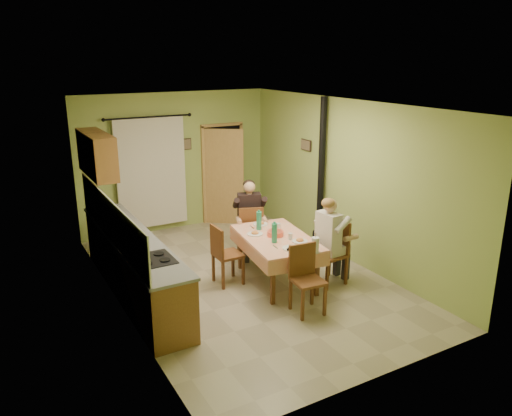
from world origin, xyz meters
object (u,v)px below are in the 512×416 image
dining_table (276,259)px  man_right (330,231)px  man_far (250,211)px  stove_flue (320,195)px  chair_right (329,266)px  chair_near (307,293)px  chair_left (227,266)px  chair_far (250,242)px

dining_table → man_right: man_right is taller
dining_table → man_far: bearing=91.9°
stove_flue → chair_right: bearing=-120.5°
chair_near → man_far: man_far is taller
chair_left → chair_far: bearing=131.8°
dining_table → stove_flue: size_ratio=0.63×
chair_far → chair_right: chair_right is taller
man_right → stove_flue: stove_flue is taller
chair_right → man_far: man_far is taller
man_far → chair_right: bearing=-48.6°
chair_near → chair_right: bearing=-138.9°
dining_table → stove_flue: (1.50, 0.89, 0.64)m
man_far → stove_flue: (1.39, -0.19, 0.15)m
chair_left → man_far: size_ratio=0.70×
chair_right → stove_flue: 1.73m
man_far → stove_flue: size_ratio=0.50×
man_far → man_right: bearing=-49.1°
dining_table → chair_right: size_ratio=1.73×
chair_right → man_far: bearing=16.8°
dining_table → chair_far: size_ratio=1.79×
man_far → chair_far: bearing=-90.0°
chair_right → man_right: bearing=90.0°
chair_left → chair_near: bearing=21.4°
dining_table → man_far: 1.20m
chair_right → man_far: size_ratio=0.74×
chair_near → chair_right: chair_right is taller
dining_table → stove_flue: bearing=38.5°
chair_near → stove_flue: (1.65, 1.96, 0.73)m
chair_right → man_far: 1.75m
dining_table → chair_left: size_ratio=1.82×
chair_left → man_right: size_ratio=0.70×
chair_far → chair_left: size_ratio=1.02×
chair_far → man_far: size_ratio=0.71×
chair_far → chair_near: bearing=-76.5°
dining_table → chair_far: bearing=92.1°
stove_flue → man_far: bearing=172.3°
chair_right → man_right: size_ratio=0.74×
chair_far → man_far: man_far is taller
chair_near → chair_right: 1.05m
chair_right → chair_left: size_ratio=1.05×
man_far → stove_flue: stove_flue is taller
chair_left → man_far: (0.82, 0.75, 0.59)m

